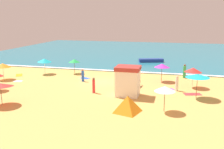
{
  "coord_description": "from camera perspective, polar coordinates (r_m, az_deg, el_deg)",
  "views": [
    {
      "loc": [
        8.53,
        -28.3,
        7.56
      ],
      "look_at": [
        1.14,
        0.77,
        0.8
      ],
      "focal_mm": 40.88,
      "sensor_mm": 36.0,
      "label": 1
    }
  ],
  "objects": [
    {
      "name": "beach_umbrella_0",
      "position": [
        21.02,
        11.77,
        -3.14
      ],
      "size": [
        1.97,
        1.97,
        2.15
      ],
      "color": "#4C3823",
      "rests_on": "ground_plane"
    },
    {
      "name": "beach_tent",
      "position": [
        20.8,
        3.51,
        -6.59
      ],
      "size": [
        2.52,
        2.51,
        1.39
      ],
      "color": "orange",
      "rests_on": "ground_plane"
    },
    {
      "name": "small_boat_0",
      "position": [
        43.95,
        8.74,
        3.14
      ],
      "size": [
        4.25,
        2.31,
        0.55
      ],
      "color": "navy",
      "rests_on": "ocean_water"
    },
    {
      "name": "beach_umbrella_4",
      "position": [
        30.94,
        11.11,
        1.98
      ],
      "size": [
        2.19,
        2.2,
        2.18
      ],
      "color": "#4C3823",
      "rests_on": "ground_plane"
    },
    {
      "name": "parked_bicycle",
      "position": [
        28.53,
        5.96,
        -1.94
      ],
      "size": [
        0.18,
        1.82,
        0.76
      ],
      "color": "black",
      "rests_on": "ground_plane"
    },
    {
      "name": "beach_towel_3",
      "position": [
        36.2,
        -20.06,
        -0.13
      ],
      "size": [
        1.62,
        1.9,
        0.01
      ],
      "color": "orange",
      "rests_on": "ground_plane"
    },
    {
      "name": "beach_umbrella_5",
      "position": [
        35.16,
        -8.45,
        3.06
      ],
      "size": [
        1.66,
        1.67,
        2.0
      ],
      "color": "#4C3823",
      "rests_on": "ground_plane"
    },
    {
      "name": "beach_umbrella_9",
      "position": [
        29.09,
        17.71,
        0.97
      ],
      "size": [
        2.56,
        2.57,
        2.24
      ],
      "color": "silver",
      "rests_on": "ground_plane"
    },
    {
      "name": "wave_breaker_foam",
      "position": [
        36.41,
        0.4,
        0.88
      ],
      "size": [
        57.0,
        0.7,
        0.01
      ],
      "primitive_type": "cube",
      "color": "white",
      "rests_on": "ocean_water"
    },
    {
      "name": "beachgoer_3",
      "position": [
        28.03,
        2.39,
        -2.05
      ],
      "size": [
        0.58,
        0.58,
        0.99
      ],
      "color": "black",
      "rests_on": "ground_plane"
    },
    {
      "name": "beach_umbrella_6",
      "position": [
        34.14,
        -23.27,
        1.9
      ],
      "size": [
        2.68,
        2.69,
        2.04
      ],
      "color": "silver",
      "rests_on": "ground_plane"
    },
    {
      "name": "beach_towel_2",
      "position": [
        32.48,
        -6.05,
        -0.82
      ],
      "size": [
        1.43,
        1.21,
        0.01
      ],
      "color": "blue",
      "rests_on": "ground_plane"
    },
    {
      "name": "ground_plane",
      "position": [
        30.51,
        -2.44,
        -1.66
      ],
      "size": [
        60.0,
        60.0,
        0.0
      ],
      "primitive_type": "plane",
      "color": "#E0A856"
    },
    {
      "name": "lifeguard_cabana",
      "position": [
        24.9,
        3.56,
        -1.42
      ],
      "size": [
        2.34,
        2.05,
        2.94
      ],
      "color": "white",
      "rests_on": "ground_plane"
    },
    {
      "name": "beachgoer_0",
      "position": [
        27.52,
        14.31,
        -1.98
      ],
      "size": [
        0.41,
        0.41,
        1.62
      ],
      "color": "white",
      "rests_on": "ground_plane"
    },
    {
      "name": "beach_umbrella_2",
      "position": [
        35.65,
        -14.88,
        3.08
      ],
      "size": [
        2.5,
        2.49,
        2.14
      ],
      "color": "silver",
      "rests_on": "ground_plane"
    },
    {
      "name": "beach_towel_4",
      "position": [
        26.92,
        17.59,
        -4.22
      ],
      "size": [
        1.89,
        1.33,
        0.01
      ],
      "color": "red",
      "rests_on": "ground_plane"
    },
    {
      "name": "ocean_water",
      "position": [
        57.44,
        5.62,
        5.13
      ],
      "size": [
        60.0,
        44.0,
        0.1
      ],
      "primitive_type": "cube",
      "color": "teal",
      "rests_on": "ground_plane"
    },
    {
      "name": "beach_umbrella_1",
      "position": [
        25.3,
        18.6,
        -0.28
      ],
      "size": [
        2.37,
        2.37,
        2.34
      ],
      "color": "#4C3823",
      "rests_on": "ground_plane"
    },
    {
      "name": "beachgoer_5",
      "position": [
        26.0,
        -4.11,
        -2.44
      ],
      "size": [
        0.37,
        0.37,
        1.6
      ],
      "color": "red",
      "rests_on": "ground_plane"
    },
    {
      "name": "beach_towel_0",
      "position": [
        32.82,
        -20.29,
        -1.41
      ],
      "size": [
        1.17,
        1.02,
        0.01
      ],
      "color": "white",
      "rests_on": "ground_plane"
    },
    {
      "name": "beach_towel_1",
      "position": [
        28.03,
        12.59,
        -3.25
      ],
      "size": [
        1.35,
        1.21,
        0.01
      ],
      "color": "#D84CA5",
      "rests_on": "ground_plane"
    },
    {
      "name": "beachgoer_4",
      "position": [
        30.75,
        -6.56,
        -0.23
      ],
      "size": [
        0.39,
        0.39,
        1.53
      ],
      "color": "blue",
      "rests_on": "ground_plane"
    },
    {
      "name": "beachgoer_2",
      "position": [
        33.53,
        15.9,
        0.64
      ],
      "size": [
        0.51,
        0.51,
        1.79
      ],
      "color": "green",
      "rests_on": "ground_plane"
    },
    {
      "name": "beach_umbrella_7",
      "position": [
        24.26,
        -23.7,
        -2.21
      ],
      "size": [
        3.12,
        3.11,
        2.07
      ],
      "color": "#4C3823",
      "rests_on": "ground_plane"
    }
  ]
}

